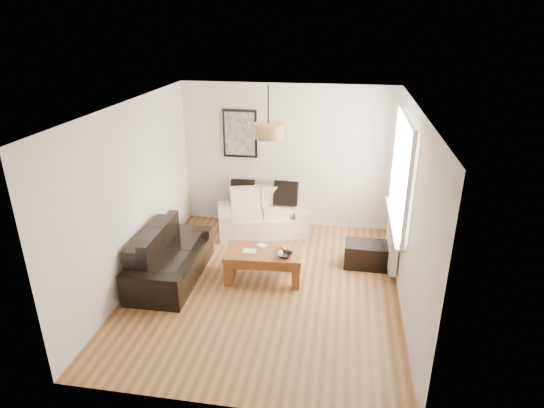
% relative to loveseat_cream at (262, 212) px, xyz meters
% --- Properties ---
extents(floor, '(4.50, 4.50, 0.00)m').
position_rel_loveseat_cream_xyz_m(floor, '(0.39, -1.78, -0.38)').
color(floor, brown).
rests_on(floor, ground).
extents(ceiling, '(3.80, 4.50, 0.00)m').
position_rel_loveseat_cream_xyz_m(ceiling, '(0.39, -1.78, 2.22)').
color(ceiling, white).
rests_on(ceiling, floor).
extents(wall_back, '(3.80, 0.04, 2.60)m').
position_rel_loveseat_cream_xyz_m(wall_back, '(0.39, 0.47, 0.92)').
color(wall_back, silver).
rests_on(wall_back, floor).
extents(wall_front, '(3.80, 0.04, 2.60)m').
position_rel_loveseat_cream_xyz_m(wall_front, '(0.39, -4.03, 0.92)').
color(wall_front, silver).
rests_on(wall_front, floor).
extents(wall_left, '(0.04, 4.50, 2.60)m').
position_rel_loveseat_cream_xyz_m(wall_left, '(-1.51, -1.78, 0.92)').
color(wall_left, silver).
rests_on(wall_left, floor).
extents(wall_right, '(0.04, 4.50, 2.60)m').
position_rel_loveseat_cream_xyz_m(wall_right, '(2.29, -1.78, 0.92)').
color(wall_right, silver).
rests_on(wall_right, floor).
extents(window_bay, '(0.14, 1.90, 1.60)m').
position_rel_loveseat_cream_xyz_m(window_bay, '(2.25, -0.98, 1.22)').
color(window_bay, white).
rests_on(window_bay, wall_right).
extents(radiator, '(0.10, 0.90, 0.52)m').
position_rel_loveseat_cream_xyz_m(radiator, '(2.21, -0.98, -0.00)').
color(radiator, white).
rests_on(radiator, wall_right).
extents(poster, '(0.62, 0.04, 0.87)m').
position_rel_loveseat_cream_xyz_m(poster, '(-0.46, 0.44, 1.32)').
color(poster, black).
rests_on(poster, wall_back).
extents(pendant_shade, '(0.40, 0.40, 0.20)m').
position_rel_loveseat_cream_xyz_m(pendant_shade, '(0.39, -1.48, 1.85)').
color(pendant_shade, tan).
rests_on(pendant_shade, ceiling).
extents(loveseat_cream, '(1.72, 1.26, 0.77)m').
position_rel_loveseat_cream_xyz_m(loveseat_cream, '(0.00, 0.00, 0.00)').
color(loveseat_cream, beige).
rests_on(loveseat_cream, floor).
extents(sofa_leather, '(0.86, 1.72, 0.74)m').
position_rel_loveseat_cream_xyz_m(sofa_leather, '(-1.04, -1.77, -0.01)').
color(sofa_leather, black).
rests_on(sofa_leather, floor).
extents(coffee_table, '(1.16, 0.68, 0.46)m').
position_rel_loveseat_cream_xyz_m(coffee_table, '(0.33, -1.57, -0.15)').
color(coffee_table, brown).
rests_on(coffee_table, floor).
extents(ottoman, '(0.67, 0.43, 0.38)m').
position_rel_loveseat_cream_xyz_m(ottoman, '(1.84, -0.94, -0.19)').
color(ottoman, black).
rests_on(ottoman, floor).
extents(cushion_left, '(0.42, 0.14, 0.42)m').
position_rel_loveseat_cream_xyz_m(cushion_left, '(-0.38, 0.19, 0.32)').
color(cushion_left, black).
rests_on(cushion_left, loveseat_cream).
extents(cushion_right, '(0.44, 0.15, 0.43)m').
position_rel_loveseat_cream_xyz_m(cushion_right, '(0.41, 0.19, 0.33)').
color(cushion_right, black).
rests_on(cushion_right, loveseat_cream).
extents(fruit_bowl, '(0.28, 0.28, 0.06)m').
position_rel_loveseat_cream_xyz_m(fruit_bowl, '(0.66, -1.69, 0.11)').
color(fruit_bowl, black).
rests_on(fruit_bowl, coffee_table).
extents(orange_a, '(0.10, 0.10, 0.08)m').
position_rel_loveseat_cream_xyz_m(orange_a, '(0.62, -1.53, 0.12)').
color(orange_a, orange).
rests_on(orange_a, fruit_bowl).
extents(orange_b, '(0.06, 0.06, 0.06)m').
position_rel_loveseat_cream_xyz_m(orange_b, '(0.66, -1.46, 0.12)').
color(orange_b, orange).
rests_on(orange_b, fruit_bowl).
extents(orange_c, '(0.08, 0.08, 0.08)m').
position_rel_loveseat_cream_xyz_m(orange_c, '(0.60, -1.50, 0.12)').
color(orange_c, orange).
rests_on(orange_c, fruit_bowl).
extents(papers, '(0.19, 0.14, 0.01)m').
position_rel_loveseat_cream_xyz_m(papers, '(0.12, -1.60, 0.08)').
color(papers, white).
rests_on(papers, coffee_table).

